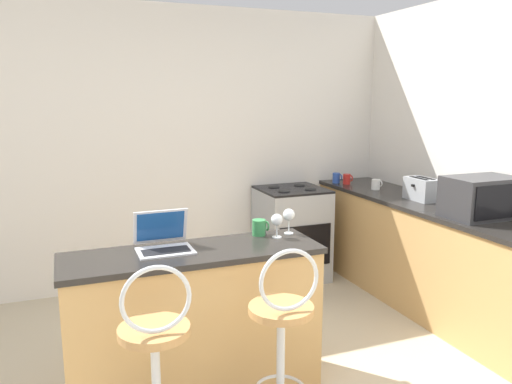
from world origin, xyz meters
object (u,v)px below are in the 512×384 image
(toaster, at_px, (422,189))
(mug_white, at_px, (376,184))
(wine_glass_short, at_px, (289,215))
(mug_blue, at_px, (336,178))
(laptop, at_px, (163,240))
(stove_range, at_px, (291,233))
(mug_green, at_px, (259,227))
(mug_red, at_px, (347,179))
(microwave, at_px, (481,197))
(wine_glass_tall, at_px, (277,221))
(bar_stool_far, at_px, (282,347))
(bar_stool_near, at_px, (156,371))

(toaster, bearing_deg, mug_white, 97.19)
(wine_glass_short, bearing_deg, mug_blue, 50.89)
(laptop, xyz_separation_m, toaster, (2.34, 0.59, 0.04))
(toaster, relative_size, stove_range, 0.33)
(mug_green, xyz_separation_m, mug_red, (1.54, 1.44, 0.00))
(toaster, bearing_deg, mug_green, -163.17)
(microwave, distance_m, mug_green, 1.70)
(mug_green, bearing_deg, wine_glass_tall, -48.42)
(bar_stool_far, distance_m, microwave, 2.00)
(mug_white, distance_m, mug_blue, 0.49)
(mug_white, relative_size, mug_red, 0.96)
(mug_white, bearing_deg, wine_glass_short, -142.34)
(bar_stool_far, distance_m, mug_green, 0.85)
(wine_glass_tall, height_order, wine_glass_short, wine_glass_short)
(mug_blue, relative_size, wine_glass_short, 0.63)
(toaster, xyz_separation_m, mug_white, (-0.07, 0.56, -0.05))
(wine_glass_short, bearing_deg, wine_glass_tall, -153.41)
(mug_blue, bearing_deg, stove_range, -167.77)
(mug_white, distance_m, wine_glass_short, 1.83)
(wine_glass_tall, height_order, mug_red, wine_glass_tall)
(bar_stool_far, xyz_separation_m, mug_red, (1.69, 2.14, 0.45))
(stove_range, bearing_deg, microwave, -63.46)
(stove_range, xyz_separation_m, mug_red, (0.63, 0.02, 0.50))
(bar_stool_far, xyz_separation_m, mug_green, (0.15, 0.70, 0.45))
(microwave, height_order, mug_white, microwave)
(mug_green, bearing_deg, microwave, -5.12)
(bar_stool_far, height_order, stove_range, bar_stool_far)
(bar_stool_near, distance_m, laptop, 0.79)
(laptop, relative_size, mug_blue, 3.05)
(microwave, bearing_deg, wine_glass_tall, 177.88)
(mug_white, bearing_deg, bar_stool_near, -143.95)
(mug_blue, bearing_deg, mug_green, -133.72)
(bar_stool_near, distance_m, mug_white, 3.05)
(mug_green, relative_size, wine_glass_short, 0.64)
(bar_stool_near, xyz_separation_m, stove_range, (1.71, 2.12, -0.05))
(wine_glass_tall, bearing_deg, toaster, 20.52)
(microwave, bearing_deg, mug_red, 95.59)
(wine_glass_short, bearing_deg, mug_green, 168.87)
(bar_stool_far, xyz_separation_m, wine_glass_tall, (0.23, 0.61, 0.51))
(toaster, bearing_deg, mug_red, 100.37)
(stove_range, bearing_deg, mug_blue, 12.23)
(microwave, height_order, mug_green, microwave)
(microwave, relative_size, mug_red, 5.06)
(toaster, height_order, stove_range, toaster)
(stove_range, xyz_separation_m, mug_green, (-0.91, -1.42, 0.50))
(toaster, bearing_deg, mug_blue, 102.81)
(bar_stool_far, relative_size, wine_glass_tall, 6.88)
(toaster, bearing_deg, stove_range, 131.47)
(mug_white, bearing_deg, wine_glass_tall, -143.03)
(wine_glass_short, height_order, mug_red, wine_glass_short)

